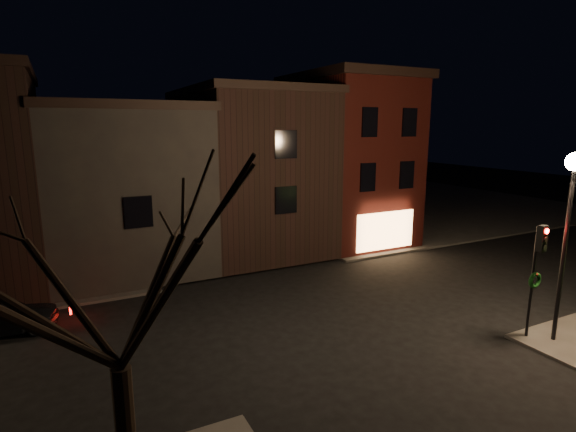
% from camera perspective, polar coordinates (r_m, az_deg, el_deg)
% --- Properties ---
extents(ground, '(120.00, 120.00, 0.00)m').
position_cam_1_polar(ground, '(18.64, 3.23, -12.14)').
color(ground, black).
rests_on(ground, ground).
extents(sidewalk_far_right, '(30.00, 30.00, 0.12)m').
position_cam_1_polar(sidewalk_far_right, '(45.62, 12.43, 1.83)').
color(sidewalk_far_right, '#2D2B28').
rests_on(sidewalk_far_right, ground).
extents(corner_building, '(6.50, 8.50, 10.50)m').
position_cam_1_polar(corner_building, '(29.45, 7.62, 7.34)').
color(corner_building, '#3D0E0B').
rests_on(corner_building, ground).
extents(row_building_a, '(7.30, 10.30, 9.40)m').
position_cam_1_polar(row_building_a, '(27.33, -5.03, 5.89)').
color(row_building_a, black).
rests_on(row_building_a, ground).
extents(row_building_b, '(7.80, 10.30, 8.40)m').
position_cam_1_polar(row_building_b, '(25.60, -20.27, 3.73)').
color(row_building_b, black).
rests_on(row_building_b, ground).
extents(street_lamp_near, '(0.60, 0.60, 6.48)m').
position_cam_1_polar(street_lamp_near, '(17.36, 32.29, 2.15)').
color(street_lamp_near, black).
rests_on(street_lamp_near, sidewalk_near_right).
extents(traffic_signal, '(0.58, 0.38, 4.05)m').
position_cam_1_polar(traffic_signal, '(17.59, 29.08, -5.34)').
color(traffic_signal, black).
rests_on(traffic_signal, sidewalk_near_right).
extents(bare_tree_left, '(5.60, 5.60, 7.50)m').
position_cam_1_polar(bare_tree_left, '(8.03, -21.56, -3.89)').
color(bare_tree_left, black).
rests_on(bare_tree_left, sidewalk_near_left).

